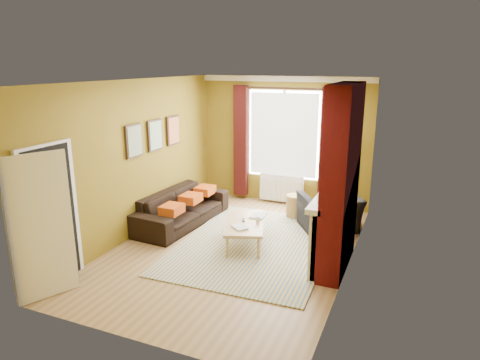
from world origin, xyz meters
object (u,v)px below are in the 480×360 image
at_px(sofa, 182,208).
at_px(floor_lamp, 352,154).
at_px(wicker_stool, 295,206).
at_px(coffee_table, 244,224).
at_px(armchair, 329,212).

distance_m(sofa, floor_lamp, 3.48).
height_order(sofa, wicker_stool, sofa).
distance_m(coffee_table, wicker_stool, 1.75).
bearing_deg(sofa, armchair, -69.16).
distance_m(wicker_stool, floor_lamp, 1.53).
xyz_separation_m(sofa, coffee_table, (1.52, -0.46, 0.05)).
height_order(armchair, floor_lamp, floor_lamp).
height_order(coffee_table, floor_lamp, floor_lamp).
distance_m(armchair, coffee_table, 1.76).
xyz_separation_m(sofa, armchair, (2.73, 0.81, 0.01)).
height_order(armchair, wicker_stool, armchair).
bearing_deg(floor_lamp, coffee_table, -126.51).
bearing_deg(coffee_table, wicker_stool, 55.73).
bearing_deg(armchair, coffee_table, 13.74).
relative_size(sofa, floor_lamp, 1.32).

